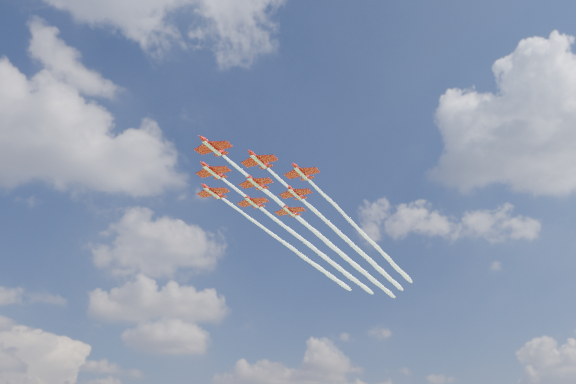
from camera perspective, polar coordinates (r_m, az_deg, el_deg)
name	(u,v)px	position (r m, az deg, el deg)	size (l,w,h in m)	color
jet_lead	(303,222)	(185.58, 1.57, -3.09)	(87.77, 81.04, 2.77)	#BB0F0A
jet_row2_port	(336,230)	(192.63, 4.89, -3.87)	(87.77, 81.04, 2.77)	#BB0F0A
jet_row2_starb	(298,236)	(197.77, 1.01, -4.54)	(87.77, 81.04, 2.77)	#BB0F0A
jet_row3_port	(366,237)	(200.32, 7.96, -4.57)	(87.77, 81.04, 2.77)	#BB0F0A
jet_row3_centre	(329,243)	(204.76, 4.16, -5.22)	(87.77, 81.04, 2.77)	#BB0F0A
jet_row3_starb	(293,249)	(210.08, 0.52, -5.82)	(87.77, 81.04, 2.77)	#BB0F0A
jet_row4_port	(358,250)	(212.35, 7.09, -5.84)	(87.77, 81.04, 2.77)	#BB0F0A
jet_row4_starb	(322,255)	(217.01, 3.50, -6.42)	(87.77, 81.04, 2.77)	#BB0F0A
jet_tail	(350,261)	(224.51, 6.30, -6.97)	(87.77, 81.04, 2.77)	#BB0F0A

